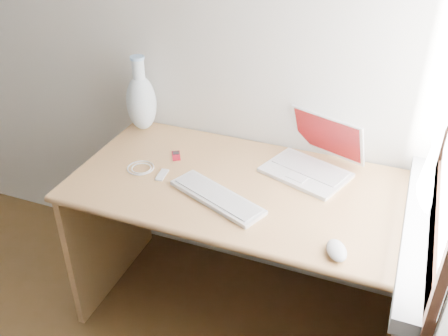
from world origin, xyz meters
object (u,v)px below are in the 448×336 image
at_px(desk, 252,216).
at_px(external_keyboard, 217,197).
at_px(vase, 141,101).
at_px(laptop, 309,158).

bearing_deg(desk, external_keyboard, -109.25).
bearing_deg(vase, laptop, -4.88).
bearing_deg(laptop, vase, -165.22).
bearing_deg(external_keyboard, desk, 93.58).
height_order(desk, external_keyboard, external_keyboard).
bearing_deg(laptop, desk, -128.63).
height_order(laptop, vase, vase).
xyz_separation_m(laptop, external_keyboard, (-0.28, -0.35, -0.04)).
height_order(desk, laptop, laptop).
relative_size(external_keyboard, vase, 1.17).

